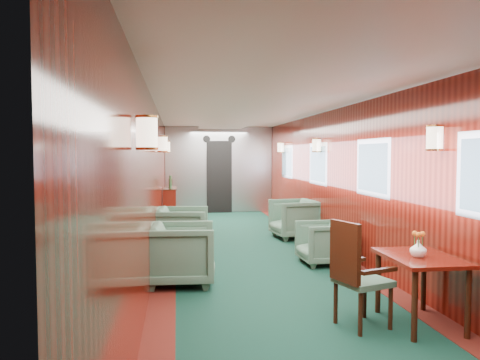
{
  "coord_description": "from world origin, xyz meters",
  "views": [
    {
      "loc": [
        -1.18,
        -7.11,
        1.64
      ],
      "look_at": [
        0.0,
        1.56,
        1.15
      ],
      "focal_mm": 35.0,
      "sensor_mm": 36.0,
      "label": 1
    }
  ],
  "objects_px": {
    "credenza": "(170,206)",
    "armchair_left_near": "(181,254)",
    "side_chair": "(355,270)",
    "dining_table": "(420,267)",
    "armchair_left_far": "(181,231)",
    "armchair_right_near": "(323,243)",
    "armchair_right_far": "(294,219)"
  },
  "relations": [
    {
      "from": "credenza",
      "to": "armchair_right_far",
      "type": "bearing_deg",
      "value": -38.63
    },
    {
      "from": "dining_table",
      "to": "armchair_right_near",
      "type": "xyz_separation_m",
      "value": [
        -0.15,
        2.52,
        -0.24
      ]
    },
    {
      "from": "armchair_left_near",
      "to": "armchair_right_far",
      "type": "height_order",
      "value": "armchair_left_near"
    },
    {
      "from": "dining_table",
      "to": "armchair_right_near",
      "type": "bearing_deg",
      "value": 94.04
    },
    {
      "from": "armchair_left_near",
      "to": "armchair_right_far",
      "type": "distance_m",
      "value": 3.68
    },
    {
      "from": "armchair_left_far",
      "to": "armchair_right_near",
      "type": "height_order",
      "value": "armchair_left_far"
    },
    {
      "from": "armchair_right_near",
      "to": "side_chair",
      "type": "bearing_deg",
      "value": -14.44
    },
    {
      "from": "dining_table",
      "to": "armchair_right_far",
      "type": "relative_size",
      "value": 1.08
    },
    {
      "from": "credenza",
      "to": "armchair_left_far",
      "type": "bearing_deg",
      "value": -85.89
    },
    {
      "from": "armchair_left_near",
      "to": "armchair_left_far",
      "type": "relative_size",
      "value": 0.99
    },
    {
      "from": "side_chair",
      "to": "armchair_right_near",
      "type": "bearing_deg",
      "value": 60.45
    },
    {
      "from": "armchair_left_near",
      "to": "armchair_right_near",
      "type": "xyz_separation_m",
      "value": [
        2.1,
        0.79,
        -0.07
      ]
    },
    {
      "from": "dining_table",
      "to": "armchair_right_far",
      "type": "bearing_deg",
      "value": 91.19
    },
    {
      "from": "armchair_left_far",
      "to": "armchair_right_near",
      "type": "distance_m",
      "value": 2.27
    },
    {
      "from": "side_chair",
      "to": "armchair_left_far",
      "type": "distance_m",
      "value": 3.77
    },
    {
      "from": "armchair_left_near",
      "to": "armchair_right_far",
      "type": "bearing_deg",
      "value": -33.77
    },
    {
      "from": "dining_table",
      "to": "credenza",
      "type": "bearing_deg",
      "value": 111.18
    },
    {
      "from": "side_chair",
      "to": "credenza",
      "type": "distance_m",
      "value": 6.85
    },
    {
      "from": "armchair_right_near",
      "to": "armchair_left_near",
      "type": "bearing_deg",
      "value": -72.52
    },
    {
      "from": "dining_table",
      "to": "armchair_left_near",
      "type": "relative_size",
      "value": 1.06
    },
    {
      "from": "dining_table",
      "to": "armchair_left_near",
      "type": "height_order",
      "value": "armchair_left_near"
    },
    {
      "from": "credenza",
      "to": "armchair_left_near",
      "type": "relative_size",
      "value": 1.35
    },
    {
      "from": "credenza",
      "to": "armchair_left_near",
      "type": "distance_m",
      "value": 4.88
    },
    {
      "from": "dining_table",
      "to": "side_chair",
      "type": "xyz_separation_m",
      "value": [
        -0.65,
        -0.0,
        -0.01
      ]
    },
    {
      "from": "credenza",
      "to": "armchair_left_far",
      "type": "xyz_separation_m",
      "value": [
        0.23,
        -3.19,
        -0.05
      ]
    },
    {
      "from": "dining_table",
      "to": "credenza",
      "type": "relative_size",
      "value": 0.79
    },
    {
      "from": "dining_table",
      "to": "armchair_right_far",
      "type": "xyz_separation_m",
      "value": [
        -0.04,
        4.67,
        -0.18
      ]
    },
    {
      "from": "side_chair",
      "to": "armchair_right_far",
      "type": "height_order",
      "value": "side_chair"
    },
    {
      "from": "dining_table",
      "to": "armchair_left_far",
      "type": "xyz_separation_m",
      "value": [
        -2.23,
        3.42,
        -0.17
      ]
    },
    {
      "from": "armchair_left_near",
      "to": "armchair_right_near",
      "type": "distance_m",
      "value": 2.25
    },
    {
      "from": "dining_table",
      "to": "armchair_right_near",
      "type": "distance_m",
      "value": 2.54
    },
    {
      "from": "dining_table",
      "to": "side_chair",
      "type": "height_order",
      "value": "side_chair"
    }
  ]
}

